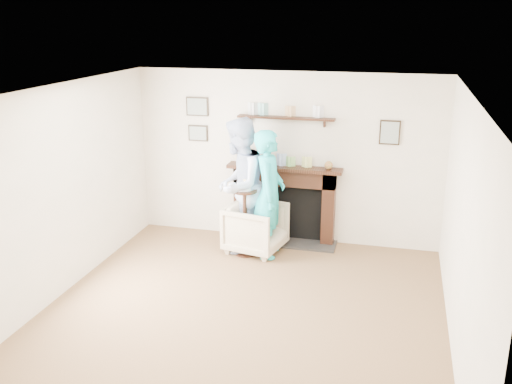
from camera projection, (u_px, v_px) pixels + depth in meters
ground at (240, 318)px, 6.38m from camera, size 5.00×5.00×0.00m
room_shell at (255, 163)px, 6.54m from camera, size 4.54×5.02×2.52m
armchair at (256, 250)px, 8.21m from camera, size 0.90×0.88×0.70m
man at (240, 249)px, 8.27m from camera, size 0.78×0.97×1.91m
woman at (269, 254)px, 8.09m from camera, size 0.49×0.69×1.79m
pedestal_table at (245, 209)px, 7.89m from camera, size 0.34×0.34×1.10m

